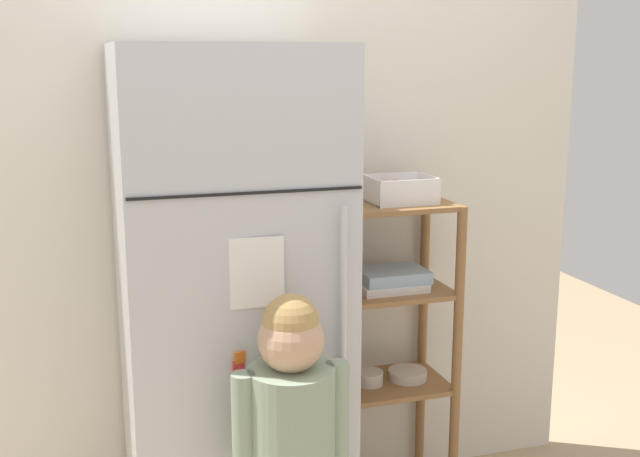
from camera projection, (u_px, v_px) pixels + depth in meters
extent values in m
cube|color=silver|center=(262.00, 215.00, 2.91)|extent=(2.55, 0.03, 2.21)
cube|color=silver|center=(230.00, 313.00, 2.58)|extent=(0.68, 0.63, 1.71)
cube|color=black|center=(249.00, 193.00, 2.19)|extent=(0.66, 0.01, 0.01)
cylinder|color=silver|center=(343.00, 292.00, 2.32)|extent=(0.02, 0.02, 0.50)
cube|color=white|center=(257.00, 273.00, 2.24)|extent=(0.16, 0.01, 0.21)
cube|color=red|center=(239.00, 366.00, 2.28)|extent=(0.04, 0.02, 0.04)
cube|color=#AE11D5|center=(298.00, 318.00, 2.31)|extent=(0.03, 0.02, 0.03)
cube|color=orange|center=(240.00, 357.00, 2.28)|extent=(0.03, 0.02, 0.03)
cylinder|color=gray|center=(292.00, 436.00, 2.23)|extent=(0.24, 0.24, 0.41)
sphere|color=gray|center=(284.00, 362.00, 2.25)|extent=(0.11, 0.11, 0.11)
sphere|color=tan|center=(291.00, 340.00, 2.16)|extent=(0.18, 0.18, 0.18)
sphere|color=tan|center=(291.00, 322.00, 2.15)|extent=(0.16, 0.16, 0.16)
cylinder|color=gray|center=(244.00, 433.00, 2.18)|extent=(0.07, 0.07, 0.35)
cylinder|color=gray|center=(337.00, 420.00, 2.26)|extent=(0.07, 0.07, 0.35)
cylinder|color=olive|center=(350.00, 377.00, 2.76)|extent=(0.04, 0.04, 1.16)
cylinder|color=olive|center=(457.00, 364.00, 2.89)|extent=(0.04, 0.04, 1.16)
cylinder|color=olive|center=(324.00, 348.00, 3.04)|extent=(0.04, 0.04, 1.16)
cylinder|color=olive|center=(422.00, 337.00, 3.16)|extent=(0.04, 0.04, 1.16)
cube|color=olive|center=(392.00, 205.00, 2.84)|extent=(0.43, 0.31, 0.02)
cube|color=olive|center=(390.00, 291.00, 2.91)|extent=(0.43, 0.31, 0.02)
cube|color=olive|center=(388.00, 384.00, 2.99)|extent=(0.43, 0.31, 0.02)
cube|color=white|center=(390.00, 285.00, 2.89)|extent=(0.25, 0.18, 0.03)
cube|color=#99B2C6|center=(392.00, 275.00, 2.89)|extent=(0.25, 0.18, 0.04)
cylinder|color=beige|center=(369.00, 378.00, 2.96)|extent=(0.11, 0.11, 0.05)
cylinder|color=beige|center=(408.00, 374.00, 3.00)|extent=(0.15, 0.15, 0.04)
cube|color=white|center=(400.00, 201.00, 2.84)|extent=(0.23, 0.19, 0.01)
cube|color=white|center=(410.00, 193.00, 2.75)|extent=(0.23, 0.01, 0.09)
cube|color=white|center=(391.00, 185.00, 2.92)|extent=(0.23, 0.01, 0.09)
cube|color=white|center=(371.00, 191.00, 2.80)|extent=(0.01, 0.19, 0.09)
cube|color=white|center=(429.00, 188.00, 2.86)|extent=(0.01, 0.19, 0.09)
sphere|color=#A72C14|center=(396.00, 190.00, 2.86)|extent=(0.07, 0.07, 0.07)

